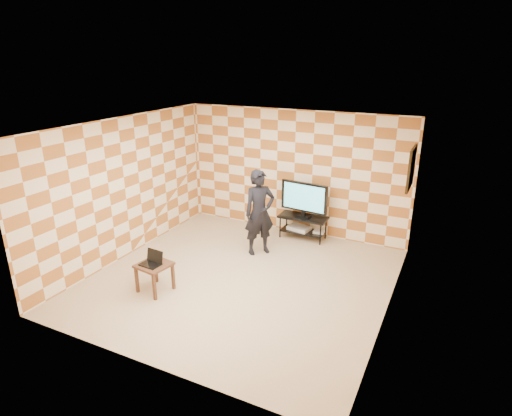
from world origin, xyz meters
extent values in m
plane|color=#C3AC89|center=(0.00, 0.00, 0.00)|extent=(5.00, 5.00, 0.00)
cube|color=beige|center=(0.00, 2.50, 1.35)|extent=(5.00, 0.02, 2.70)
cube|color=beige|center=(0.00, -2.50, 1.35)|extent=(5.00, 0.02, 2.70)
cube|color=beige|center=(-2.50, 0.00, 1.35)|extent=(0.02, 5.00, 2.70)
cube|color=beige|center=(2.50, 0.00, 1.35)|extent=(0.02, 5.00, 2.70)
cube|color=white|center=(0.00, 0.00, 2.70)|extent=(5.00, 5.00, 0.02)
cube|color=black|center=(2.47, 1.55, 1.95)|extent=(0.04, 0.72, 0.72)
cube|color=black|center=(2.47, 1.55, 1.95)|extent=(0.04, 0.03, 0.68)
cube|color=black|center=(2.47, 1.55, 1.95)|extent=(0.04, 0.68, 0.03)
cube|color=black|center=(0.35, 2.19, 0.48)|extent=(1.03, 0.47, 0.04)
cube|color=black|center=(0.35, 2.19, 0.16)|extent=(0.93, 0.41, 0.03)
cylinder|color=black|center=(-0.10, 2.00, 0.25)|extent=(0.03, 0.03, 0.50)
cylinder|color=black|center=(-0.10, 2.37, 0.25)|extent=(0.03, 0.03, 0.50)
cylinder|color=black|center=(0.81, 2.00, 0.25)|extent=(0.03, 0.03, 0.50)
cylinder|color=black|center=(0.81, 2.37, 0.25)|extent=(0.03, 0.03, 0.50)
cube|color=black|center=(0.35, 2.19, 0.52)|extent=(0.32, 0.23, 0.03)
cube|color=black|center=(0.35, 2.19, 0.58)|extent=(0.08, 0.06, 0.09)
cube|color=black|center=(0.35, 2.19, 0.94)|extent=(1.04, 0.17, 0.63)
cube|color=#45B4C7|center=(0.36, 2.15, 0.94)|extent=(0.92, 0.11, 0.55)
cube|color=silver|center=(0.26, 2.20, 0.21)|extent=(0.51, 0.41, 0.08)
cube|color=silver|center=(0.71, 2.21, 0.20)|extent=(0.24, 0.18, 0.05)
cube|color=#392411|center=(-1.12, -0.97, 0.48)|extent=(0.57, 0.57, 0.04)
cube|color=#392411|center=(-1.36, -1.15, 0.23)|extent=(0.05, 0.05, 0.46)
cube|color=#392411|center=(-1.29, -0.73, 0.23)|extent=(0.05, 0.05, 0.46)
cube|color=#392411|center=(-0.94, -1.21, 0.23)|extent=(0.05, 0.05, 0.46)
cube|color=#392411|center=(-0.88, -0.80, 0.23)|extent=(0.05, 0.05, 0.46)
cube|color=black|center=(-1.14, -1.03, 0.51)|extent=(0.35, 0.26, 0.02)
cube|color=black|center=(-1.13, -0.91, 0.62)|extent=(0.34, 0.09, 0.21)
imported|color=black|center=(-0.18, 1.13, 0.85)|extent=(0.72, 0.74, 1.71)
camera|label=1|loc=(3.18, -5.93, 3.77)|focal=30.00mm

